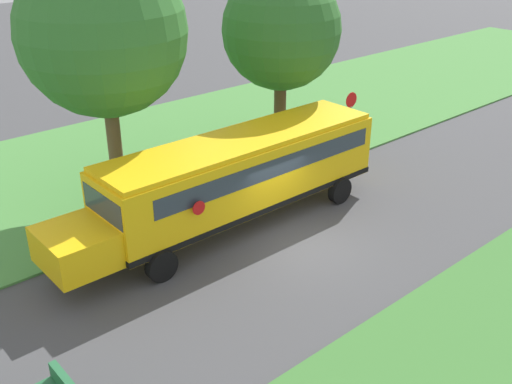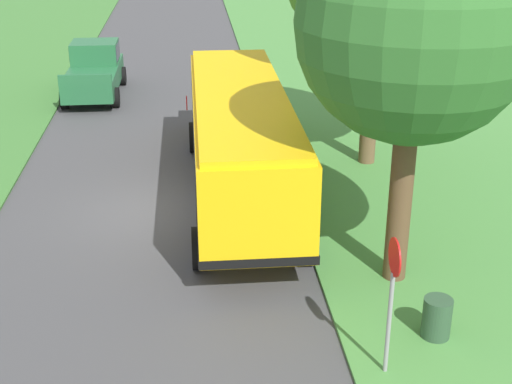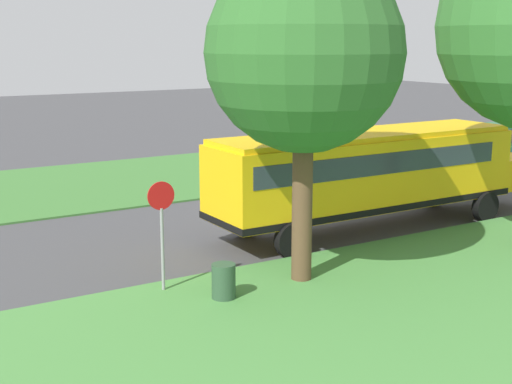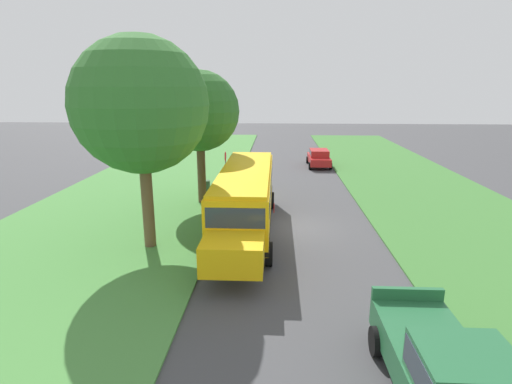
{
  "view_description": "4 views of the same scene",
  "coord_description": "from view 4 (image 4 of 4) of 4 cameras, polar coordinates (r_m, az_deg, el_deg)",
  "views": [
    {
      "loc": [
        11.84,
        -12.36,
        10.18
      ],
      "look_at": [
        -2.38,
        0.01,
        1.08
      ],
      "focal_mm": 42.0,
      "sensor_mm": 36.0,
      "label": 1
    },
    {
      "loc": [
        -1.3,
        17.78,
        8.14
      ],
      "look_at": [
        -2.64,
        3.48,
        1.95
      ],
      "focal_mm": 50.0,
      "sensor_mm": 36.0,
      "label": 2
    },
    {
      "loc": [
        -19.69,
        14.09,
        5.99
      ],
      "look_at": [
        -0.43,
        2.34,
        1.15
      ],
      "focal_mm": 50.0,
      "sensor_mm": 36.0,
      "label": 3
    },
    {
      "loc": [
        -1.09,
        -19.64,
        7.1
      ],
      "look_at": [
        -2.21,
        2.28,
        1.27
      ],
      "focal_mm": 28.0,
      "sensor_mm": 36.0,
      "label": 4
    }
  ],
  "objects": [
    {
      "name": "ground_plane",
      "position": [
        20.91,
        5.76,
        -5.04
      ],
      "size": [
        120.0,
        120.0,
        0.0
      ],
      "primitive_type": "plane",
      "color": "#424244"
    },
    {
      "name": "grass_verge",
      "position": [
        22.69,
        -20.42,
        -4.22
      ],
      "size": [
        12.0,
        80.0,
        0.08
      ],
      "primitive_type": "cube",
      "color": "#47843D",
      "rests_on": "ground"
    },
    {
      "name": "grass_far_side",
      "position": [
        23.18,
        28.66,
        -4.76
      ],
      "size": [
        10.0,
        80.0,
        0.07
      ],
      "primitive_type": "cube",
      "color": "#3D7533",
      "rests_on": "ground"
    },
    {
      "name": "school_bus",
      "position": [
        19.69,
        -1.52,
        -0.37
      ],
      "size": [
        2.84,
        12.42,
        3.16
      ],
      "color": "yellow",
      "rests_on": "ground"
    },
    {
      "name": "car_red_nearest",
      "position": [
        36.85,
        8.98,
        4.97
      ],
      "size": [
        2.02,
        4.4,
        1.56
      ],
      "color": "#B21E1E",
      "rests_on": "ground"
    },
    {
      "name": "pickup_truck",
      "position": [
        10.35,
        25.82,
        -22.4
      ],
      "size": [
        2.28,
        5.4,
        2.1
      ],
      "color": "#236038",
      "rests_on": "ground"
    },
    {
      "name": "oak_tree_beside_bus",
      "position": [
        17.64,
        -16.47,
        11.85
      ],
      "size": [
        5.73,
        5.73,
        9.2
      ],
      "color": "brown",
      "rests_on": "ground"
    },
    {
      "name": "oak_tree_roadside_mid",
      "position": [
        24.32,
        -8.09,
        11.32
      ],
      "size": [
        4.76,
        4.76,
        8.07
      ],
      "color": "brown",
      "rests_on": "ground"
    },
    {
      "name": "stop_sign",
      "position": [
        27.89,
        -4.37,
        3.74
      ],
      "size": [
        0.08,
        0.68,
        2.74
      ],
      "color": "gray",
      "rests_on": "ground"
    },
    {
      "name": "trash_bin",
      "position": [
        27.42,
        -7.16,
        0.72
      ],
      "size": [
        0.56,
        0.56,
        0.9
      ],
      "primitive_type": "cylinder",
      "color": "#2D4C33",
      "rests_on": "ground"
    }
  ]
}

